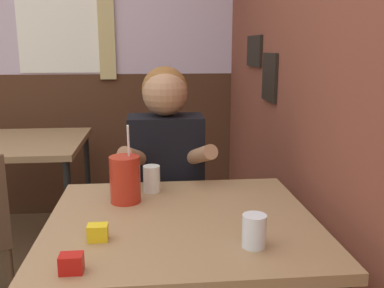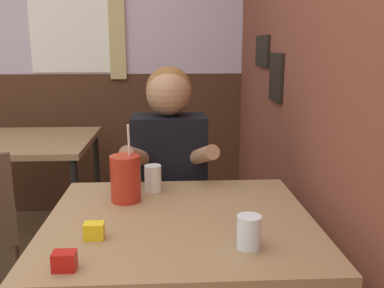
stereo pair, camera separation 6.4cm
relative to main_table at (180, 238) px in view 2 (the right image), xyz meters
The scene contains 10 objects.
brick_wall_right 1.21m from the main_table, 55.61° to the left, with size 0.08×4.29×2.70m.
back_wall 2.21m from the main_table, 107.48° to the left, with size 5.30×0.09×2.70m.
main_table is the anchor object (origin of this frame).
background_table 1.61m from the main_table, 125.22° to the left, with size 0.81×0.81×0.74m.
person_seated 0.57m from the main_table, 93.20° to the left, with size 0.42×0.41×1.22m.
cocktail_pitcher 0.31m from the main_table, 137.87° to the left, with size 0.11×0.11×0.29m.
glass_near_pitcher 0.32m from the main_table, 49.99° to the right, with size 0.07×0.07×0.10m.
glass_center 0.32m from the main_table, 109.40° to the left, with size 0.07×0.07×0.11m.
condiment_ketchup 0.46m from the main_table, 133.37° to the right, with size 0.06×0.04×0.05m.
condiment_mustard 0.31m from the main_table, 151.28° to the right, with size 0.06×0.04×0.05m.
Camera 2 is at (0.58, -1.03, 1.31)m, focal length 40.00 mm.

